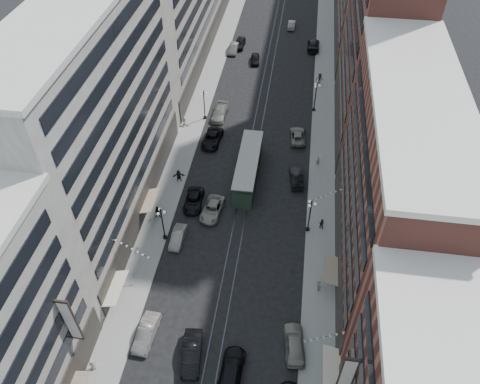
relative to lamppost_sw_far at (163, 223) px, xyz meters
The scene contains 37 objects.
ground 33.44m from the lamppost_sw_far, 73.96° to the left, with size 220.00×220.00×0.00m, color black.
sidewalk_west 42.15m from the lamppost_sw_far, 92.45° to the left, with size 4.00×180.00×0.15m, color gray.
sidewalk_east 46.70m from the lamppost_sw_far, 64.31° to the left, with size 4.00×180.00×0.15m, color gray.
rail_west 42.96m from the lamppost_sw_far, 78.56° to the left, with size 0.12×180.00×0.02m, color #2D2D33.
rail_east 43.26m from the lamppost_sw_far, 76.74° to the left, with size 0.12×180.00×0.02m, color #2D2D33.
building_west_mid 14.31m from the lamppost_sw_far, 147.34° to the left, with size 8.00×36.00×28.00m, color #A6A294.
building_east_mid 27.67m from the lamppost_sw_far, ahead, with size 8.00×30.00×24.00m, color brown.
building_east_tower 42.32m from the lamppost_sw_far, 46.90° to the left, with size 8.00×26.00×42.00m, color brown.
lamppost_sw_far is the anchor object (origin of this frame).
lamppost_sw_mid 27.00m from the lamppost_sw_far, 90.00° to the left, with size 1.03×1.14×5.52m.
lamppost_se_far 18.83m from the lamppost_sw_far, 12.26° to the left, with size 1.03×1.14×5.52m.
lamppost_se_mid 36.91m from the lamppost_sw_far, 60.10° to the left, with size 1.03×1.14×5.52m.
streetcar 16.22m from the lamppost_sw_far, 55.31° to the left, with size 2.97×13.41×3.71m.
car_1 14.15m from the lamppost_sw_far, 83.46° to the right, with size 1.75×5.02×1.65m, color gray.
car_2 7.46m from the lamppost_sw_far, 70.18° to the left, with size 2.42×5.25×1.46m, color black.
car_4 21.94m from the lamppost_sw_far, 36.28° to the right, with size 2.10×5.22×1.78m, color gray.
car_5 17.16m from the lamppost_sw_far, 65.71° to the right, with size 1.89×5.42×1.78m, color black.
car_6 20.37m from the lamppost_sw_far, 55.74° to the right, with size 2.33×5.72×1.66m, color black.
pedestrian_1 18.52m from the lamppost_sw_far, 98.89° to the right, with size 0.74×0.40×1.51m, color #9D9882.
pedestrian_2 4.39m from the lamppost_sw_far, 117.07° to the left, with size 0.94×0.51×1.93m, color black.
pedestrian_4 20.78m from the lamppost_sw_far, 14.62° to the right, with size 0.99×0.45×1.69m, color beige.
car_7 21.03m from the lamppost_sw_far, 83.41° to the left, with size 2.64×5.73×1.59m, color black.
car_8 28.17m from the lamppost_sw_far, 85.10° to the left, with size 2.25×5.52×1.60m, color slate.
car_9 53.63m from the lamppost_sw_far, 87.62° to the left, with size 1.99×4.94×1.68m, color black.
car_10 21.29m from the lamppost_sw_far, 39.39° to the left, with size 1.74×4.98×1.64m, color black.
car_11 28.54m from the lamppost_sw_far, 55.77° to the left, with size 2.38×5.17×1.44m, color slate.
car_12 57.70m from the lamppost_sw_far, 72.23° to the left, with size 2.39×5.89×1.71m, color black.
car_13 47.92m from the lamppost_sw_far, 82.53° to the left, with size 1.72×4.28×1.46m, color black.
car_14 65.32m from the lamppost_sw_far, 78.99° to the left, with size 1.55×4.46×1.47m, color gray.
pedestrian_5 11.19m from the lamppost_sw_far, 93.75° to the left, with size 1.80×0.52×1.94m, color black.
pedestrian_6 24.93m from the lamppost_sw_far, 97.17° to the left, with size 0.98×0.45×1.68m, color #B7A897.
pedestrian_7 20.81m from the lamppost_sw_far, 13.12° to the left, with size 0.75×0.41×1.55m, color black.
pedestrian_8 26.19m from the lamppost_sw_far, 42.10° to the left, with size 0.60×0.39×1.64m, color gray.
pedestrian_9 45.48m from the lamppost_sw_far, 65.06° to the left, with size 1.25×0.52×1.94m, color black.
car_extra_0 2.98m from the lamppost_sw_far, ahead, with size 1.50×4.31×1.42m, color gray.
car_extra_1 7.91m from the lamppost_sw_far, 45.49° to the left, with size 2.48×5.38×1.49m, color gray.
car_extra_2 51.34m from the lamppost_sw_far, 88.60° to the left, with size 1.69×4.86×1.60m, color #68665D.
Camera 1 is at (6.07, -9.71, 47.21)m, focal length 35.00 mm.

